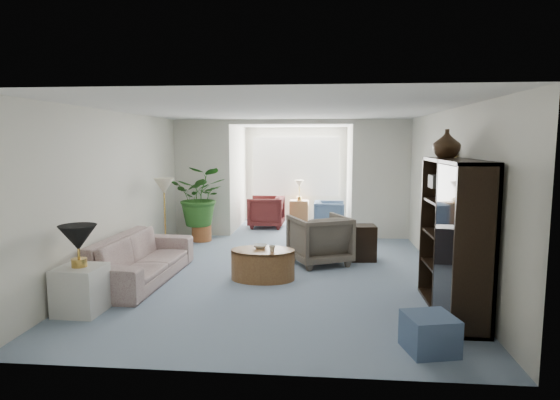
# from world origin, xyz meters

# --- Properties ---
(floor) EXTENTS (6.00, 6.00, 0.00)m
(floor) POSITION_xyz_m (0.00, 0.00, 0.00)
(floor) COLOR #8CA0B9
(floor) RESTS_ON ground
(sunroom_floor) EXTENTS (2.60, 2.60, 0.00)m
(sunroom_floor) POSITION_xyz_m (0.00, 4.10, 0.00)
(sunroom_floor) COLOR #8CA0B9
(sunroom_floor) RESTS_ON ground
(back_pier_left) EXTENTS (1.20, 0.12, 2.50)m
(back_pier_left) POSITION_xyz_m (-1.90, 3.00, 1.25)
(back_pier_left) COLOR silver
(back_pier_left) RESTS_ON ground
(back_pier_right) EXTENTS (1.20, 0.12, 2.50)m
(back_pier_right) POSITION_xyz_m (1.90, 3.00, 1.25)
(back_pier_right) COLOR silver
(back_pier_right) RESTS_ON ground
(back_header) EXTENTS (2.60, 0.12, 0.10)m
(back_header) POSITION_xyz_m (0.00, 3.00, 2.45)
(back_header) COLOR silver
(back_header) RESTS_ON back_pier_left
(window_pane) EXTENTS (2.20, 0.02, 1.50)m
(window_pane) POSITION_xyz_m (0.00, 5.18, 1.40)
(window_pane) COLOR white
(window_blinds) EXTENTS (2.20, 0.02, 1.50)m
(window_blinds) POSITION_xyz_m (0.00, 5.15, 1.40)
(window_blinds) COLOR white
(framed_picture) EXTENTS (0.04, 0.50, 0.40)m
(framed_picture) POSITION_xyz_m (2.46, -0.10, 1.70)
(framed_picture) COLOR #B4A490
(sofa) EXTENTS (0.97, 2.30, 0.66)m
(sofa) POSITION_xyz_m (-1.98, -0.35, 0.33)
(sofa) COLOR #BDAEA0
(sofa) RESTS_ON ground
(end_table) EXTENTS (0.53, 0.53, 0.57)m
(end_table) POSITION_xyz_m (-2.18, -1.70, 0.28)
(end_table) COLOR silver
(end_table) RESTS_ON ground
(table_lamp) EXTENTS (0.44, 0.44, 0.30)m
(table_lamp) POSITION_xyz_m (-2.18, -1.70, 0.92)
(table_lamp) COLOR black
(table_lamp) RESTS_ON end_table
(floor_lamp) EXTENTS (0.36, 0.36, 0.28)m
(floor_lamp) POSITION_xyz_m (-2.13, 1.21, 1.25)
(floor_lamp) COLOR beige
(floor_lamp) RESTS_ON ground
(coffee_table) EXTENTS (1.09, 1.09, 0.45)m
(coffee_table) POSITION_xyz_m (-0.19, -0.14, 0.23)
(coffee_table) COLOR brown
(coffee_table) RESTS_ON ground
(coffee_bowl) EXTENTS (0.24, 0.24, 0.05)m
(coffee_bowl) POSITION_xyz_m (-0.24, -0.04, 0.48)
(coffee_bowl) COLOR white
(coffee_bowl) RESTS_ON coffee_table
(coffee_cup) EXTENTS (0.11, 0.11, 0.09)m
(coffee_cup) POSITION_xyz_m (-0.04, -0.24, 0.49)
(coffee_cup) COLOR silver
(coffee_cup) RESTS_ON coffee_table
(wingback_chair) EXTENTS (1.18, 1.19, 0.82)m
(wingback_chair) POSITION_xyz_m (0.64, 0.84, 0.41)
(wingback_chair) COLOR #5D5549
(wingback_chair) RESTS_ON ground
(side_table_dark) EXTENTS (0.54, 0.45, 0.61)m
(side_table_dark) POSITION_xyz_m (1.34, 1.14, 0.30)
(side_table_dark) COLOR black
(side_table_dark) RESTS_ON ground
(entertainment_cabinet) EXTENTS (0.44, 1.65, 1.84)m
(entertainment_cabinet) POSITION_xyz_m (2.23, -1.29, 0.92)
(entertainment_cabinet) COLOR black
(entertainment_cabinet) RESTS_ON ground
(cabinet_urn) EXTENTS (0.34, 0.34, 0.36)m
(cabinet_urn) POSITION_xyz_m (2.23, -0.79, 2.01)
(cabinet_urn) COLOR #301E10
(cabinet_urn) RESTS_ON entertainment_cabinet
(ottoman) EXTENTS (0.55, 0.55, 0.36)m
(ottoman) POSITION_xyz_m (1.73, -2.40, 0.18)
(ottoman) COLOR #4A617F
(ottoman) RESTS_ON ground
(plant_pot) EXTENTS (0.40, 0.40, 0.32)m
(plant_pot) POSITION_xyz_m (-1.79, 2.43, 0.16)
(plant_pot) COLOR #95522B
(plant_pot) RESTS_ON ground
(house_plant) EXTENTS (1.10, 0.95, 1.22)m
(house_plant) POSITION_xyz_m (-1.79, 2.43, 0.93)
(house_plant) COLOR #2B6021
(house_plant) RESTS_ON plant_pot
(sunroom_chair_blue) EXTENTS (0.73, 0.71, 0.65)m
(sunroom_chair_blue) POSITION_xyz_m (0.86, 4.08, 0.32)
(sunroom_chair_blue) COLOR #4A617F
(sunroom_chair_blue) RESTS_ON ground
(sunroom_chair_maroon) EXTENTS (0.84, 0.82, 0.75)m
(sunroom_chair_maroon) POSITION_xyz_m (-0.64, 4.08, 0.37)
(sunroom_chair_maroon) COLOR #5B1F1F
(sunroom_chair_maroon) RESTS_ON ground
(sunroom_table) EXTENTS (0.47, 0.37, 0.56)m
(sunroom_table) POSITION_xyz_m (0.11, 4.83, 0.28)
(sunroom_table) COLOR brown
(sunroom_table) RESTS_ON ground
(shelf_clutter) EXTENTS (0.30, 1.20, 1.06)m
(shelf_clutter) POSITION_xyz_m (2.18, -1.44, 1.24)
(shelf_clutter) COLOR #2A2621
(shelf_clutter) RESTS_ON entertainment_cabinet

